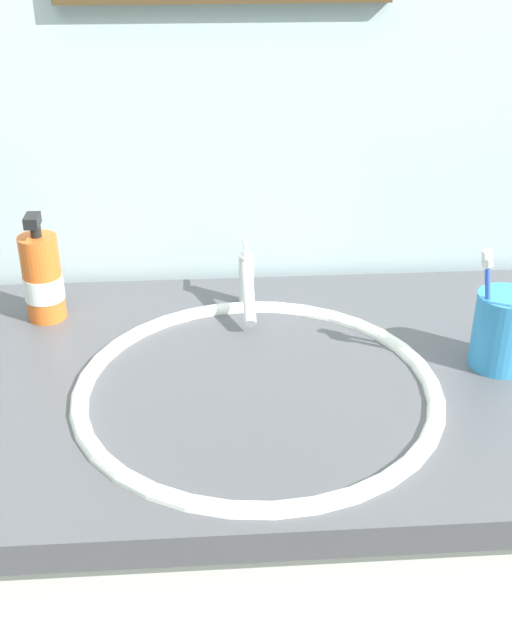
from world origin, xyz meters
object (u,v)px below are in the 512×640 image
at_px(toothbrush_blue, 488,301).
at_px(soap_dispenser, 43,279).
at_px(toothbrush_cup, 502,330).
at_px(faucet, 247,283).

height_order(toothbrush_blue, soap_dispenser, toothbrush_blue).
xyz_separation_m(toothbrush_cup, soap_dispenser, (-0.65, 0.18, 0.01)).
bearing_deg(soap_dispenser, faucet, 0.66).
bearing_deg(toothbrush_blue, toothbrush_cup, 16.32).
bearing_deg(toothbrush_blue, faucet, 147.52).
height_order(faucet, toothbrush_cup, toothbrush_cup).
distance_m(toothbrush_blue, soap_dispenser, 0.65).
distance_m(faucet, toothbrush_blue, 0.37).
relative_size(toothbrush_blue, soap_dispenser, 1.02).
bearing_deg(toothbrush_cup, toothbrush_blue, -163.68).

